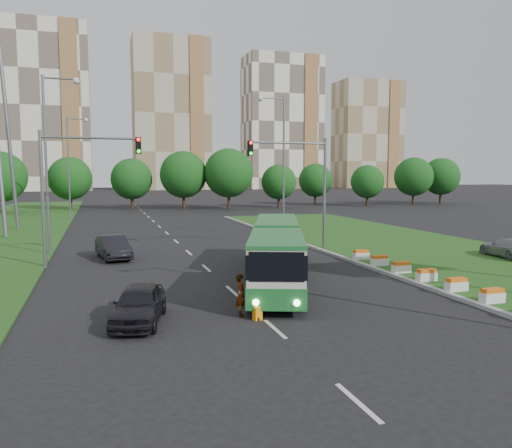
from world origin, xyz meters
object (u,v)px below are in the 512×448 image
object	(u,v)px
shopping_trolley	(257,313)
car_median	(508,248)
articulated_bus	(272,250)
car_left_far	(113,247)
traffic_mast_median	(303,176)
car_left_near	(139,304)
pedestrian	(241,295)
traffic_mast_left	(71,176)

from	to	relation	value
shopping_trolley	car_median	bearing A→B (deg)	7.60
articulated_bus	shopping_trolley	bearing A→B (deg)	-93.69
car_left_far	traffic_mast_median	bearing A→B (deg)	-14.59
traffic_mast_median	shopping_trolley	bearing A→B (deg)	-118.59
car_left_near	car_median	world-z (taller)	car_left_near
articulated_bus	car_left_far	xyz separation A→B (m)	(-7.79, 8.99, -0.76)
pedestrian	shopping_trolley	xyz separation A→B (m)	(0.46, -0.64, -0.57)
articulated_bus	shopping_trolley	size ratio (longest dim) A/B	28.52
traffic_mast_left	pedestrian	size ratio (longest dim) A/B	4.84
pedestrian	traffic_mast_median	bearing A→B (deg)	-20.20
car_left_far	shopping_trolley	size ratio (longest dim) A/B	8.65
car_left_far	articulated_bus	bearing A→B (deg)	-59.14
traffic_mast_left	car_left_far	distance (m)	5.52
car_left_near	car_median	bearing A→B (deg)	30.64
traffic_mast_median	shopping_trolley	world-z (taller)	traffic_mast_median
pedestrian	shopping_trolley	bearing A→B (deg)	-133.53
traffic_mast_median	traffic_mast_left	bearing A→B (deg)	-176.23
pedestrian	traffic_mast_left	bearing A→B (deg)	37.75
traffic_mast_left	car_left_near	distance (m)	13.89
car_median	car_left_near	bearing A→B (deg)	22.80
traffic_mast_left	car_left_near	size ratio (longest dim) A/B	1.93
articulated_bus	car_median	size ratio (longest dim) A/B	3.54
articulated_bus	car_left_near	distance (m)	9.33
traffic_mast_left	articulated_bus	bearing A→B (deg)	-34.67
car_left_far	traffic_mast_left	bearing A→B (deg)	-148.50
car_left_far	car_median	xyz separation A→B (m)	(24.22, -7.92, 0.02)
car_left_far	pedestrian	distance (m)	15.76
articulated_bus	car_median	xyz separation A→B (m)	(16.43, 1.07, -0.75)
articulated_bus	car_left_far	size ratio (longest dim) A/B	3.30
traffic_mast_median	car_left_far	distance (m)	13.71
car_left_near	car_left_far	size ratio (longest dim) A/B	0.91
traffic_mast_left	shopping_trolley	size ratio (longest dim) A/B	15.24
articulated_bus	shopping_trolley	distance (m)	7.52
traffic_mast_median	articulated_bus	bearing A→B (deg)	-122.55
articulated_bus	car_left_far	world-z (taller)	articulated_bus
articulated_bus	car_left_near	xyz separation A→B (m)	(-7.25, -5.82, -0.80)
traffic_mast_left	car_left_near	bearing A→B (deg)	-77.56
articulated_bus	car_left_near	size ratio (longest dim) A/B	3.62
articulated_bus	shopping_trolley	xyz separation A→B (m)	(-2.96, -6.80, -1.25)
shopping_trolley	articulated_bus	bearing A→B (deg)	52.00
articulated_bus	pedestrian	xyz separation A→B (m)	(-3.42, -6.15, -0.68)
car_left_near	shopping_trolley	world-z (taller)	car_left_near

